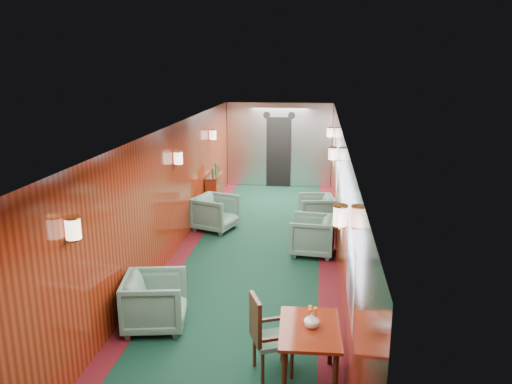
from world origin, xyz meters
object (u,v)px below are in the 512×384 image
armchair_right_near (312,235)px  credenza (215,192)px  side_chair (265,332)px  armchair_right_far (316,210)px  armchair_left_near (155,302)px  armchair_left_far (216,213)px  dining_table (309,337)px

armchair_right_near → credenza: bearing=-133.0°
side_chair → armchair_right_far: (0.52, 5.56, -0.19)m
side_chair → armchair_left_near: side_chair is taller
armchair_left_near → armchair_right_near: bearing=-44.9°
credenza → armchair_right_near: bearing=-48.0°
armchair_right_near → armchair_left_far: bearing=-114.1°
dining_table → armchair_right_far: (0.02, 5.69, -0.25)m
credenza → armchair_right_near: size_ratio=1.42×
armchair_right_near → armchair_left_near: bearing=-29.8°
dining_table → credenza: size_ratio=0.84×
credenza → armchair_right_near: 3.59m
credenza → armchair_right_far: (2.45, -0.91, -0.11)m
credenza → armchair_left_near: (0.35, -5.62, -0.07)m
side_chair → armchair_right_near: bearing=60.4°
armchair_right_far → armchair_left_near: bearing=-31.4°
side_chair → armchair_left_far: (-1.60, 4.96, -0.16)m
armchair_right_near → dining_table: bearing=5.5°
armchair_left_near → armchair_right_near: size_ratio=1.02×
armchair_left_far → armchair_right_near: bearing=-100.5°
side_chair → armchair_right_near: side_chair is taller
dining_table → armchair_right_far: dining_table is taller
armchair_left_near → armchair_right_far: (2.10, 4.70, -0.03)m
credenza → armchair_left_far: 1.55m
dining_table → armchair_left_far: size_ratio=1.17×
credenza → armchair_right_near: credenza is taller
armchair_left_near → armchair_right_near: (2.05, 2.95, -0.01)m
dining_table → armchair_right_near: 3.95m
armchair_left_far → armchair_right_far: armchair_left_far is taller
side_chair → armchair_left_near: bearing=128.8°
side_chair → armchair_left_near: 1.81m
armchair_left_far → armchair_left_near: bearing=-161.2°
armchair_left_far → armchair_right_near: 2.36m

